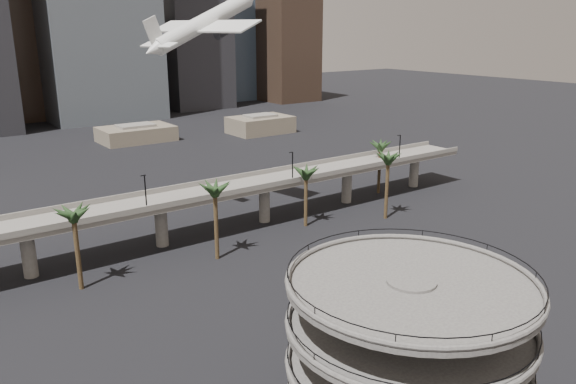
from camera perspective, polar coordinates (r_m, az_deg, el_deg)
ground at (r=69.75m, az=16.46°, el=-16.87°), size 700.00×700.00×0.00m
parking_ramp at (r=53.73m, az=12.00°, el=-14.97°), size 22.20×22.20×17.35m
overpass at (r=105.39m, az=-7.41°, el=-0.38°), size 130.00×9.30×14.70m
palm_trees at (r=103.96m, az=0.21°, el=1.79°), size 76.40×18.40×14.00m
low_buildings at (r=187.69m, az=-18.59°, el=4.89°), size 135.00×27.50×6.80m
skyline at (r=258.76m, az=-23.03°, el=16.28°), size 269.00×86.00×116.61m
airborne_jet at (r=116.17m, az=-8.46°, el=16.62°), size 29.81×27.42×14.10m
car_a at (r=76.39m, az=2.02°, el=-12.38°), size 4.67×3.07×1.48m
car_b at (r=98.51m, az=12.69°, el=-5.96°), size 4.46×2.16×1.41m
car_c at (r=87.38m, az=20.10°, el=-9.49°), size 5.90×2.74×1.67m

